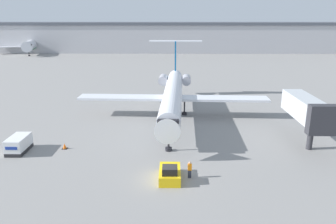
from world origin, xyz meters
The scene contains 9 objects.
ground_plane centered at (0.00, 0.00, 0.00)m, with size 600.00×600.00×0.00m, color gray.
terminal_building centered at (0.00, 120.00, 6.48)m, with size 180.00×16.80×12.91m.
airplane_main centered at (0.64, 21.42, 3.63)m, with size 30.23×33.57×10.89m.
pushback_tug centered at (0.32, 0.18, 0.61)m, with size 2.09×3.76×1.69m.
luggage_cart centered at (-17.65, 6.80, 0.93)m, with size 1.92×3.64×1.87m.
worker_near_tug centered at (2.29, 0.46, 0.92)m, with size 0.40×0.25×1.75m.
traffic_cone_left centered at (-12.53, 7.74, 0.33)m, with size 0.62×0.62×0.70m.
airplane_parked_far_left centered at (-59.60, 113.02, 3.83)m, with size 34.00×29.19×10.93m.
jet_bridge centered at (17.15, 9.88, 4.44)m, with size 3.20×10.60×6.19m.
Camera 1 is at (0.50, -29.05, 15.52)m, focal length 35.00 mm.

